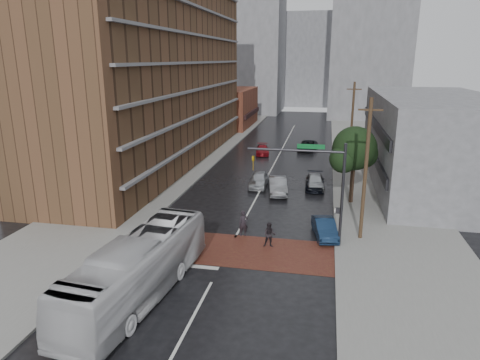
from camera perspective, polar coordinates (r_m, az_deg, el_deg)
The scene contains 24 objects.
ground at distance 28.83m, azimuth -1.72°, elevation -9.67°, with size 160.00×160.00×0.00m, color black.
crosswalk at distance 29.26m, azimuth -1.50°, elevation -9.24°, with size 14.00×5.00×0.02m, color brown.
sidewalk_west at distance 54.68m, azimuth -7.53°, elevation 2.69°, with size 9.00×90.00×0.15m, color gray.
sidewalk_east at distance 52.09m, azimuth 17.18°, elevation 1.44°, with size 9.00×90.00×0.15m, color gray.
apartment_block at distance 53.23m, azimuth -11.13°, elevation 17.29°, with size 10.00×44.00×28.00m, color brown.
storefront_west at distance 81.81m, azimuth -1.34°, elevation 9.61°, with size 8.00×16.00×7.00m, color brown.
building_east at distance 47.18m, azimuth 24.23°, elevation 4.81°, with size 11.00×26.00×9.00m, color gray.
distant_tower_west at distance 105.28m, azimuth 0.53°, elevation 17.83°, with size 18.00×16.00×32.00m, color gray.
distant_tower_east at distance 97.79m, azimuth 17.04°, elevation 18.50°, with size 16.00×14.00×36.00m, color gray.
distant_tower_center at distance 120.46m, azimuth 8.93°, elevation 15.50°, with size 12.00×10.00×24.00m, color gray.
street_tree at distance 38.21m, azimuth 15.03°, elevation 3.71°, with size 4.20×4.10×6.90m.
signal_mast at distance 28.85m, azimuth 10.74°, elevation 0.12°, with size 6.50×0.30×7.20m.
utility_pole_near at distance 30.33m, azimuth 16.41°, elevation 1.31°, with size 1.60×0.26×10.00m.
utility_pole_far at distance 49.92m, azimuth 14.66°, elevation 6.97°, with size 1.60×0.26×10.00m.
transit_bus at distance 23.87m, azimuth -13.36°, elevation -11.39°, with size 2.80×11.98×3.34m, color silver.
pedestrian_a at distance 31.03m, azimuth 0.46°, elevation -5.82°, with size 0.70×0.46×1.91m, color black.
pedestrian_b at distance 29.38m, azimuth 3.97°, elevation -7.31°, with size 0.85×0.67×1.76m, color black.
car_travel_a at distance 42.88m, azimuth 2.53°, elevation 0.06°, with size 1.78×4.42×1.50m, color #B8BBC0.
car_travel_b at distance 40.84m, azimuth 5.05°, elevation -0.76°, with size 1.64×4.71×1.55m, color #929499.
car_travel_c at distance 57.67m, azimuth 3.01°, elevation 4.04°, with size 1.72×4.24×1.23m, color maroon.
suv_travel at distance 60.90m, azimuth 8.97°, elevation 4.57°, with size 2.28×4.94×1.37m, color black.
car_parked_near at distance 31.58m, azimuth 11.23°, elevation -6.32°, with size 1.39×4.00×1.32m, color #132844.
car_parked_mid at distance 42.96m, azimuth 9.95°, elevation -0.27°, with size 1.84×4.52×1.31m, color black.
car_parked_far at distance 42.94m, azimuth 9.95°, elevation -0.18°, with size 1.71×4.26×1.45m, color #B9BEC1.
Camera 1 is at (6.00, -25.31, 12.43)m, focal length 32.00 mm.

